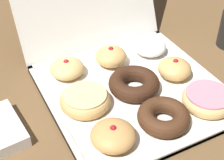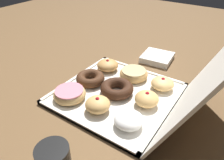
# 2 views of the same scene
# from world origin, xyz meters

# --- Properties ---
(ground_plane) EXTENTS (3.00, 3.00, 0.00)m
(ground_plane) POSITION_xyz_m (0.00, 0.00, 0.00)
(ground_plane) COLOR brown
(donut_box) EXTENTS (0.40, 0.40, 0.01)m
(donut_box) POSITION_xyz_m (0.00, 0.00, 0.01)
(donut_box) COLOR silver
(donut_box) RESTS_ON ground
(box_lid_open) EXTENTS (0.40, 0.17, 0.37)m
(box_lid_open) POSITION_xyz_m (0.00, 0.29, 0.18)
(box_lid_open) COLOR silver
(box_lid_open) RESTS_ON ground
(jelly_filled_donut_0) EXTENTS (0.09, 0.09, 0.05)m
(jelly_filled_donut_0) POSITION_xyz_m (-0.12, -0.13, 0.03)
(jelly_filled_donut_0) COLOR tan
(jelly_filled_donut_0) RESTS_ON donut_box
(chocolate_cake_ring_donut_1) EXTENTS (0.11, 0.11, 0.04)m
(chocolate_cake_ring_donut_1) POSITION_xyz_m (-0.00, -0.12, 0.03)
(chocolate_cake_ring_donut_1) COLOR #472816
(chocolate_cake_ring_donut_1) RESTS_ON donut_box
(pink_frosted_donut_2) EXTENTS (0.12, 0.12, 0.04)m
(pink_frosted_donut_2) POSITION_xyz_m (0.12, -0.12, 0.03)
(pink_frosted_donut_2) COLOR #E5B770
(pink_frosted_donut_2) RESTS_ON donut_box
(glazed_ring_donut_3) EXTENTS (0.11, 0.11, 0.04)m
(glazed_ring_donut_3) POSITION_xyz_m (-0.13, -0.00, 0.03)
(glazed_ring_donut_3) COLOR tan
(glazed_ring_donut_3) RESTS_ON donut_box
(chocolate_cake_ring_donut_4) EXTENTS (0.12, 0.12, 0.04)m
(chocolate_cake_ring_donut_4) POSITION_xyz_m (-0.00, 0.00, 0.03)
(chocolate_cake_ring_donut_4) COLOR #381E11
(chocolate_cake_ring_donut_4) RESTS_ON donut_box
(jelly_filled_donut_5) EXTENTS (0.08, 0.08, 0.05)m
(jelly_filled_donut_5) POSITION_xyz_m (0.12, -0.00, 0.03)
(jelly_filled_donut_5) COLOR tan
(jelly_filled_donut_5) RESTS_ON donut_box
(jelly_filled_donut_6) EXTENTS (0.09, 0.09, 0.05)m
(jelly_filled_donut_6) POSITION_xyz_m (-0.12, 0.13, 0.03)
(jelly_filled_donut_6) COLOR #E5B770
(jelly_filled_donut_6) RESTS_ON donut_box
(jelly_filled_donut_7) EXTENTS (0.08, 0.08, 0.05)m
(jelly_filled_donut_7) POSITION_xyz_m (0.00, 0.12, 0.03)
(jelly_filled_donut_7) COLOR tan
(jelly_filled_donut_7) RESTS_ON donut_box
(powdered_filled_donut_8) EXTENTS (0.09, 0.09, 0.04)m
(powdered_filled_donut_8) POSITION_xyz_m (0.12, 0.12, 0.03)
(powdered_filled_donut_8) COLOR white
(powdered_filled_donut_8) RESTS_ON donut_box
(napkin_stack) EXTENTS (0.15, 0.15, 0.03)m
(napkin_stack) POSITION_xyz_m (-0.34, 0.01, 0.01)
(napkin_stack) COLOR white
(napkin_stack) RESTS_ON ground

